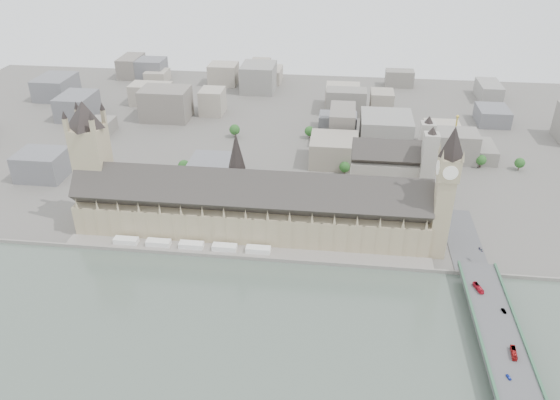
# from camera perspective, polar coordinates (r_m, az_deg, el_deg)

# --- Properties ---
(ground) EXTENTS (900.00, 900.00, 0.00)m
(ground) POSITION_cam_1_polar(r_m,az_deg,el_deg) (408.20, -3.52, -5.00)
(ground) COLOR #595651
(ground) RESTS_ON ground
(embankment_wall) EXTENTS (600.00, 1.50, 3.00)m
(embankment_wall) POSITION_cam_1_polar(r_m,az_deg,el_deg) (395.26, -3.90, -6.04)
(embankment_wall) COLOR gray
(embankment_wall) RESTS_ON ground
(river_terrace) EXTENTS (270.00, 15.00, 2.00)m
(river_terrace) POSITION_cam_1_polar(r_m,az_deg,el_deg) (401.57, -3.71, -5.48)
(river_terrace) COLOR gray
(river_terrace) RESTS_ON ground
(terrace_tents) EXTENTS (118.00, 7.00, 4.00)m
(terrace_tents) POSITION_cam_1_polar(r_m,az_deg,el_deg) (408.65, -9.26, -4.66)
(terrace_tents) COLOR white
(terrace_tents) RESTS_ON river_terrace
(palace_of_westminster) EXTENTS (265.00, 40.73, 55.44)m
(palace_of_westminster) POSITION_cam_1_polar(r_m,az_deg,el_deg) (412.49, -3.14, -0.87)
(palace_of_westminster) COLOR #9C8869
(palace_of_westminster) RESTS_ON ground
(elizabeth_tower) EXTENTS (17.00, 17.00, 107.50)m
(elizabeth_tower) POSITION_cam_1_polar(r_m,az_deg,el_deg) (387.11, 16.98, 1.62)
(elizabeth_tower) COLOR #9C8869
(elizabeth_tower) RESTS_ON ground
(victoria_tower) EXTENTS (30.00, 30.00, 100.00)m
(victoria_tower) POSITION_cam_1_polar(r_m,az_deg,el_deg) (439.20, -19.06, 4.21)
(victoria_tower) COLOR #9C8869
(victoria_tower) RESTS_ON ground
(central_tower) EXTENTS (13.00, 13.00, 48.00)m
(central_tower) POSITION_cam_1_polar(r_m,az_deg,el_deg) (403.32, -4.53, 4.00)
(central_tower) COLOR tan
(central_tower) RESTS_ON ground
(westminster_bridge) EXTENTS (25.00, 325.00, 10.25)m
(westminster_bridge) POSITION_cam_1_polar(r_m,az_deg,el_deg) (345.34, 21.99, -13.92)
(westminster_bridge) COLOR #474749
(westminster_bridge) RESTS_ON ground
(westminster_abbey) EXTENTS (68.00, 36.00, 64.00)m
(westminster_abbey) POSITION_cam_1_polar(r_m,az_deg,el_deg) (475.00, 11.73, 3.14)
(westminster_abbey) COLOR gray
(westminster_abbey) RESTS_ON ground
(city_skyline_inland) EXTENTS (720.00, 360.00, 38.00)m
(city_skyline_inland) POSITION_cam_1_polar(r_m,az_deg,el_deg) (616.90, 0.39, 9.33)
(city_skyline_inland) COLOR gray
(city_skyline_inland) RESTS_ON ground
(park_trees) EXTENTS (110.00, 30.00, 15.00)m
(park_trees) POSITION_cam_1_polar(r_m,az_deg,el_deg) (456.04, -3.49, 0.09)
(park_trees) COLOR #204E1C
(park_trees) RESTS_ON ground
(red_bus_north) EXTENTS (5.52, 10.85, 2.95)m
(red_bus_north) POSITION_cam_1_polar(r_m,az_deg,el_deg) (372.42, 20.00, -8.61)
(red_bus_north) COLOR red
(red_bus_north) RESTS_ON westminster_bridge
(red_bus_south) EXTENTS (3.46, 10.69, 2.92)m
(red_bus_south) POSITION_cam_1_polar(r_m,az_deg,el_deg) (333.73, 23.23, -14.45)
(red_bus_south) COLOR #9F1314
(red_bus_south) RESTS_ON westminster_bridge
(car_blue) EXTENTS (2.61, 4.12, 1.31)m
(car_blue) POSITION_cam_1_polar(r_m,az_deg,el_deg) (320.46, 22.80, -16.70)
(car_blue) COLOR #1A32AB
(car_blue) RESTS_ON westminster_bridge
(car_silver) EXTENTS (2.58, 4.55, 1.42)m
(car_silver) POSITION_cam_1_polar(r_m,az_deg,el_deg) (360.88, 22.34, -10.65)
(car_silver) COLOR gray
(car_silver) RESTS_ON westminster_bridge
(car_approach) EXTENTS (3.23, 4.80, 1.29)m
(car_approach) POSITION_cam_1_polar(r_m,az_deg,el_deg) (411.43, 20.24, -4.88)
(car_approach) COLOR gray
(car_approach) RESTS_ON westminster_bridge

